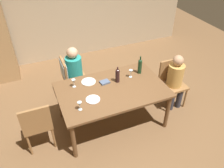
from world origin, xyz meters
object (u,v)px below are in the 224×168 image
at_px(wine_glass_near_left, 131,72).
at_px(dinner_plate_guest_left, 89,82).
at_px(chair_far_left, 68,74).
at_px(dining_table, 112,92).
at_px(chair_left_end, 37,123).
at_px(person_woman_host, 176,78).
at_px(wine_glass_centre, 80,104).
at_px(wine_glass_near_right, 74,82).
at_px(chair_right_end, 171,80).
at_px(dinner_plate_host, 93,99).
at_px(wine_bottle_dark_red, 140,66).
at_px(wine_bottle_tall_green, 117,75).
at_px(person_man_bearded, 76,70).

height_order(wine_glass_near_left, dinner_plate_guest_left, wine_glass_near_left).
bearing_deg(chair_far_left, dinner_plate_guest_left, 20.27).
distance_m(dining_table, chair_left_end, 1.30).
distance_m(chair_far_left, person_woman_host, 2.06).
xyz_separation_m(chair_far_left, wine_glass_centre, (-0.10, -1.23, 0.27)).
height_order(chair_far_left, dinner_plate_guest_left, chair_far_left).
bearing_deg(wine_glass_near_right, chair_right_end, -6.55).
height_order(chair_far_left, wine_glass_centre, chair_far_left).
bearing_deg(wine_glass_centre, person_woman_host, 7.73).
relative_size(chair_left_end, person_woman_host, 0.83).
height_order(dining_table, dinner_plate_host, dinner_plate_host).
bearing_deg(dinner_plate_guest_left, wine_bottle_dark_red, -5.15).
bearing_deg(chair_far_left, wine_bottle_dark_red, 59.42).
height_order(wine_glass_centre, wine_glass_near_right, same).
height_order(chair_far_left, wine_bottle_dark_red, wine_bottle_dark_red).
bearing_deg(wine_bottle_dark_red, dining_table, -159.11).
height_order(chair_right_end, wine_bottle_dark_red, wine_bottle_dark_red).
distance_m(wine_glass_near_left, wine_glass_centre, 1.18).
xyz_separation_m(chair_left_end, person_woman_host, (2.57, 0.06, 0.11)).
relative_size(dining_table, chair_left_end, 1.97).
height_order(chair_right_end, person_woman_host, person_woman_host).
bearing_deg(dinner_plate_host, chair_far_left, 97.52).
height_order(wine_bottle_dark_red, dinner_plate_host, wine_bottle_dark_red).
distance_m(chair_left_end, dinner_plate_host, 0.93).
bearing_deg(dinner_plate_guest_left, wine_glass_centre, -118.03).
distance_m(wine_bottle_tall_green, wine_glass_near_right, 0.75).
bearing_deg(chair_right_end, wine_bottle_tall_green, -3.52).
distance_m(person_woman_host, dinner_plate_guest_left, 1.64).
xyz_separation_m(chair_far_left, dinner_plate_host, (0.14, -1.09, 0.17)).
distance_m(chair_left_end, wine_glass_centre, 0.76).
bearing_deg(wine_bottle_dark_red, wine_glass_centre, -157.43).
bearing_deg(chair_far_left, dinner_plate_host, 7.52).
relative_size(wine_bottle_tall_green, dinner_plate_guest_left, 1.18).
relative_size(person_woman_host, wine_glass_near_left, 7.47).
relative_size(wine_bottle_tall_green, wine_bottle_dark_red, 0.85).
bearing_deg(wine_glass_near_left, dinner_plate_guest_left, 169.22).
relative_size(chair_right_end, dinner_plate_guest_left, 3.68).
distance_m(chair_far_left, wine_glass_near_left, 1.26).
bearing_deg(wine_bottle_dark_red, wine_glass_near_right, 177.58).
height_order(chair_far_left, wine_bottle_tall_green, wine_bottle_tall_green).
bearing_deg(person_woman_host, wine_glass_near_right, -9.95).
xyz_separation_m(chair_far_left, wine_glass_near_right, (-0.04, -0.65, 0.27)).
bearing_deg(chair_left_end, wine_bottle_tall_green, 9.49).
bearing_deg(dining_table, dinner_plate_host, -159.37).
xyz_separation_m(wine_bottle_dark_red, wine_glass_near_right, (-1.22, 0.05, -0.05)).
distance_m(chair_right_end, wine_bottle_tall_green, 1.18).
xyz_separation_m(wine_glass_near_right, dinner_plate_guest_left, (0.27, 0.03, -0.10)).
height_order(chair_far_left, person_woman_host, person_woman_host).
relative_size(dining_table, dinner_plate_guest_left, 7.25).
height_order(person_woman_host, person_man_bearded, person_man_bearded).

